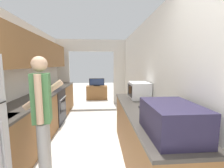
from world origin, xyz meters
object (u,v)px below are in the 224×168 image
at_px(range_oven, 51,106).
at_px(book_stack, 148,108).
at_px(tv_cabinet, 97,93).
at_px(television, 97,82).
at_px(person, 43,117).
at_px(suitcase, 171,119).
at_px(microwave, 139,90).

relative_size(range_oven, book_stack, 3.76).
bearing_deg(tv_cabinet, television, -90.00).
bearing_deg(range_oven, person, -74.29).
distance_m(range_oven, suitcase, 3.39).
distance_m(book_stack, tv_cabinet, 4.64).
height_order(range_oven, tv_cabinet, range_oven).
bearing_deg(suitcase, person, 157.38).
relative_size(range_oven, microwave, 2.27).
bearing_deg(person, microwave, -67.40).
xyz_separation_m(tv_cabinet, television, (0.00, -0.04, 0.47)).
distance_m(range_oven, microwave, 2.45).
relative_size(suitcase, microwave, 1.41).
distance_m(book_stack, television, 4.56).
bearing_deg(microwave, tv_cabinet, 103.74).
bearing_deg(book_stack, suitcase, -92.46).
relative_size(person, tv_cabinet, 1.80).
bearing_deg(television, microwave, -76.11).
bearing_deg(person, television, -16.99).
height_order(range_oven, book_stack, range_oven).
distance_m(person, book_stack, 1.46).
height_order(range_oven, person, person).
bearing_deg(television, tv_cabinet, 90.00).
relative_size(tv_cabinet, television, 1.38).
bearing_deg(tv_cabinet, range_oven, -113.76).
relative_size(range_oven, suitcase, 1.61).
bearing_deg(microwave, television, 103.89).
xyz_separation_m(book_stack, tv_cabinet, (-0.87, 4.52, -0.61)).
bearing_deg(suitcase, book_stack, 87.54).
height_order(person, television, person).
bearing_deg(book_stack, person, -171.17).
relative_size(person, microwave, 3.65).
bearing_deg(person, book_stack, -91.12).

